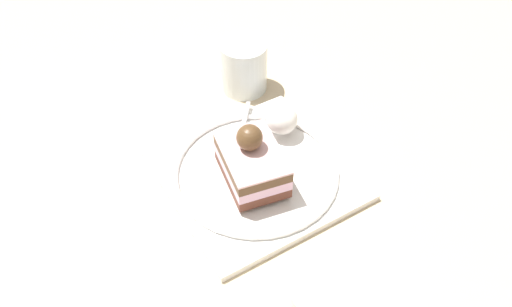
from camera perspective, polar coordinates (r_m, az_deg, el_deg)
The scene contains 6 objects.
ground_plane at distance 0.73m, azimuth 0.17°, elevation -1.11°, with size 2.40×2.40×0.00m, color #CAB390.
dessert_plate at distance 0.70m, azimuth 0.00°, elevation -2.20°, with size 0.26×0.26×0.02m.
cake_slice at distance 0.67m, azimuth -0.47°, elevation -0.89°, with size 0.12×0.10×0.08m.
whipped_cream_dollop at distance 0.73m, azimuth 2.85°, elevation 3.81°, with size 0.05×0.05×0.04m, color white.
fork at distance 0.74m, azimuth -1.55°, elevation 2.52°, with size 0.09×0.09×0.00m.
drink_glass_near at distance 0.83m, azimuth -1.33°, elevation 9.36°, with size 0.07×0.07×0.08m.
Camera 1 is at (0.39, -0.29, 0.53)m, focal length 36.39 mm.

